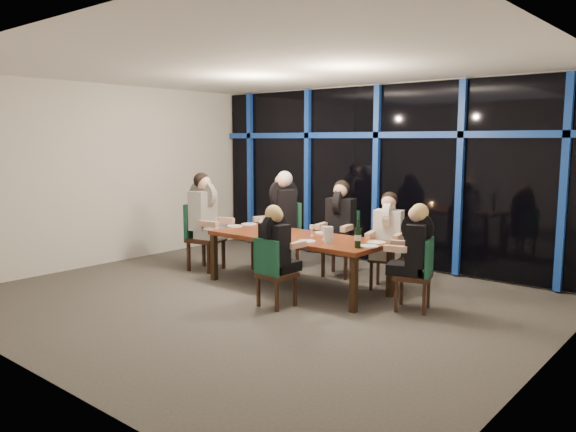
{
  "coord_description": "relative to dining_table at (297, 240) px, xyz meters",
  "views": [
    {
      "loc": [
        4.88,
        -5.21,
        2.09
      ],
      "look_at": [
        0.0,
        0.6,
        1.05
      ],
      "focal_mm": 35.0,
      "sensor_mm": 36.0,
      "label": 1
    }
  ],
  "objects": [
    {
      "name": "plate_end_right",
      "position": [
        1.21,
        -0.06,
        0.08
      ],
      "size": [
        0.24,
        0.24,
        0.01
      ],
      "primitive_type": "cylinder",
      "color": "white",
      "rests_on": "dining_table"
    },
    {
      "name": "chair_far_left",
      "position": [
        -0.97,
        0.91,
        -0.08
      ],
      "size": [
        0.66,
        0.66,
        1.08
      ],
      "rotation": [
        0.0,
        0.0,
        -0.43
      ],
      "color": "#321A10",
      "rests_on": "ground"
    },
    {
      "name": "wine_glass_d",
      "position": [
        -0.75,
        0.05,
        0.21
      ],
      "size": [
        0.07,
        0.07,
        0.19
      ],
      "color": "silver",
      "rests_on": "dining_table"
    },
    {
      "name": "chair_near_mid",
      "position": [
        0.36,
        -0.93,
        -0.19
      ],
      "size": [
        0.43,
        0.43,
        0.88
      ],
      "rotation": [
        0.0,
        0.0,
        3.08
      ],
      "color": "#321A10",
      "rests_on": "ground"
    },
    {
      "name": "diner_far_left",
      "position": [
        -1.0,
        0.82,
        0.35
      ],
      "size": [
        0.68,
        0.74,
        1.05
      ],
      "rotation": [
        0.0,
        0.0,
        -0.43
      ],
      "color": "black",
      "rests_on": "ground"
    },
    {
      "name": "chair_end_left",
      "position": [
        -1.91,
        -0.1,
        -0.09
      ],
      "size": [
        0.58,
        0.58,
        1.07
      ],
      "rotation": [
        0.0,
        0.0,
        1.77
      ],
      "color": "#321A10",
      "rests_on": "ground"
    },
    {
      "name": "dining_table",
      "position": [
        0.0,
        0.0,
        0.0
      ],
      "size": [
        2.6,
        1.0,
        0.75
      ],
      "color": "brown",
      "rests_on": "ground"
    },
    {
      "name": "chair_far_right",
      "position": [
        0.98,
        0.85,
        -0.16
      ],
      "size": [
        0.53,
        0.53,
        0.93
      ],
      "rotation": [
        0.0,
        0.0,
        0.26
      ],
      "color": "#321A10",
      "rests_on": "ground"
    },
    {
      "name": "chair_far_mid",
      "position": [
        0.04,
        1.05,
        -0.12
      ],
      "size": [
        0.54,
        0.54,
        1.0
      ],
      "rotation": [
        0.0,
        0.0,
        0.18
      ],
      "color": "#321A10",
      "rests_on": "ground"
    },
    {
      "name": "wine_glass_a",
      "position": [
        -0.24,
        -0.17,
        0.2
      ],
      "size": [
        0.07,
        0.07,
        0.18
      ],
      "color": "white",
      "rests_on": "dining_table"
    },
    {
      "name": "wine_glass_e",
      "position": [
        0.96,
        0.05,
        0.19
      ],
      "size": [
        0.07,
        0.07,
        0.17
      ],
      "color": "silver",
      "rests_on": "dining_table"
    },
    {
      "name": "tea_light",
      "position": [
        -0.14,
        -0.25,
        0.08
      ],
      "size": [
        0.05,
        0.05,
        0.03
      ],
      "primitive_type": "cylinder",
      "color": "#F5A549",
      "rests_on": "dining_table"
    },
    {
      "name": "window_wall",
      "position": [
        0.01,
        2.13,
        0.87
      ],
      "size": [
        6.86,
        0.43,
        2.94
      ],
      "color": "black",
      "rests_on": "ground"
    },
    {
      "name": "plate_end_left",
      "position": [
        -1.27,
        0.03,
        0.08
      ],
      "size": [
        0.24,
        0.24,
        0.01
      ],
      "primitive_type": "cylinder",
      "color": "white",
      "rests_on": "dining_table"
    },
    {
      "name": "diner_far_mid",
      "position": [
        0.05,
        0.97,
        0.28
      ],
      "size": [
        0.55,
        0.67,
        0.98
      ],
      "rotation": [
        0.0,
        0.0,
        0.18
      ],
      "color": "black",
      "rests_on": "ground"
    },
    {
      "name": "plate_far_mid",
      "position": [
        0.16,
        0.41,
        0.08
      ],
      "size": [
        0.24,
        0.24,
        0.01
      ],
      "primitive_type": "cylinder",
      "color": "white",
      "rests_on": "dining_table"
    },
    {
      "name": "wine_glass_c",
      "position": [
        0.47,
        -0.01,
        0.2
      ],
      "size": [
        0.07,
        0.07,
        0.19
      ],
      "color": "silver",
      "rests_on": "dining_table"
    },
    {
      "name": "room",
      "position": [
        0.0,
        -0.8,
        1.34
      ],
      "size": [
        7.04,
        7.0,
        3.02
      ],
      "color": "#504D47",
      "rests_on": "ground"
    },
    {
      "name": "diner_end_right",
      "position": [
        1.75,
        0.11,
        0.18
      ],
      "size": [
        0.61,
        0.53,
        0.88
      ],
      "rotation": [
        0.0,
        0.0,
        5.02
      ],
      "color": "black",
      "rests_on": "ground"
    },
    {
      "name": "water_pitcher",
      "position": [
        0.67,
        -0.18,
        0.18
      ],
      "size": [
        0.14,
        0.12,
        0.22
      ],
      "rotation": [
        0.0,
        0.0,
        -0.29
      ],
      "color": "silver",
      "rests_on": "dining_table"
    },
    {
      "name": "wine_glass_b",
      "position": [
        0.18,
        0.11,
        0.19
      ],
      "size": [
        0.06,
        0.06,
        0.16
      ],
      "color": "silver",
      "rests_on": "dining_table"
    },
    {
      "name": "chair_end_right",
      "position": [
        1.82,
        0.13,
        -0.18
      ],
      "size": [
        0.53,
        0.53,
        0.9
      ],
      "rotation": [
        0.0,
        0.0,
        5.02
      ],
      "color": "#321A10",
      "rests_on": "ground"
    },
    {
      "name": "plate_far_right",
      "position": [
        1.15,
        0.23,
        0.08
      ],
      "size": [
        0.24,
        0.24,
        0.01
      ],
      "primitive_type": "cylinder",
      "color": "white",
      "rests_on": "dining_table"
    },
    {
      "name": "wine_bottle",
      "position": [
        1.13,
        -0.2,
        0.2
      ],
      "size": [
        0.08,
        0.08,
        0.35
      ],
      "rotation": [
        0.0,
        0.0,
        -0.14
      ],
      "color": "black",
      "rests_on": "dining_table"
    },
    {
      "name": "diner_far_right",
      "position": [
        1.0,
        0.77,
        0.21
      ],
      "size": [
        0.54,
        0.63,
        0.91
      ],
      "rotation": [
        0.0,
        0.0,
        0.26
      ],
      "color": "silver",
      "rests_on": "ground"
    },
    {
      "name": "diner_near_mid",
      "position": [
        0.36,
        -0.85,
        0.16
      ],
      "size": [
        0.45,
        0.56,
        0.86
      ],
      "rotation": [
        0.0,
        0.0,
        3.08
      ],
      "color": "black",
      "rests_on": "ground"
    },
    {
      "name": "diner_end_left",
      "position": [
        -1.82,
        -0.08,
        0.34
      ],
      "size": [
        0.71,
        0.59,
        1.04
      ],
      "rotation": [
        0.0,
        0.0,
        1.77
      ],
      "color": "black",
      "rests_on": "ground"
    },
    {
      "name": "plate_near_mid",
      "position": [
        0.4,
        -0.29,
        0.08
      ],
      "size": [
        0.24,
        0.24,
        0.01
      ],
      "primitive_type": "cylinder",
      "color": "white",
      "rests_on": "dining_table"
    },
    {
      "name": "plate_far_left",
      "position": [
        -1.24,
        0.31,
        0.08
      ],
      "size": [
        0.24,
        0.24,
        0.01
      ],
      "primitive_type": "cylinder",
      "color": "white",
      "rests_on": "dining_table"
    }
  ]
}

